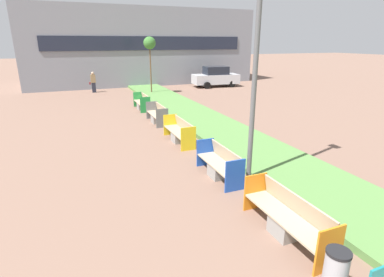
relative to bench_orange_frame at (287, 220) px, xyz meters
name	(u,v)px	position (x,y,z in m)	size (l,w,h in m)	color
planter_grass_strip	(253,149)	(2.26, 4.75, -0.29)	(2.80, 120.00, 0.18)	#568442
building_backdrop	(139,47)	(3.06, 27.74, 3.15)	(21.64, 8.88, 7.05)	gray
bench_orange_frame	(287,220)	(0.00, 0.00, 0.00)	(0.65, 2.42, 0.94)	gray
bench_blue_frame	(220,166)	(0.00, 3.20, -0.01)	(0.65, 2.05, 0.94)	gray
bench_yellow_frame	(180,133)	(0.00, 6.89, 0.00)	(0.65, 2.29, 0.94)	gray
bench_grey_frame	(158,116)	(0.00, 10.27, -0.01)	(0.65, 2.03, 0.94)	gray
bench_green_frame	(142,104)	(-0.01, 13.73, -0.01)	(0.65, 2.00, 0.94)	gray
litter_bin	(335,275)	(-0.43, -1.68, 0.09)	(0.39, 0.39, 0.94)	#9EA0A5
street_lamp_post	(259,14)	(0.61, 2.50, 4.34)	(0.24, 0.44, 8.66)	#56595B
sapling_tree_far	(150,44)	(1.95, 18.95, 3.46)	(0.94, 0.94, 4.40)	brown
pedestrian_walking	(93,82)	(-2.24, 21.63, 0.48)	(0.53, 0.24, 1.68)	#232633
parked_car_distant	(216,77)	(8.56, 20.82, 0.54)	(4.35, 2.14, 1.86)	#B7BABF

